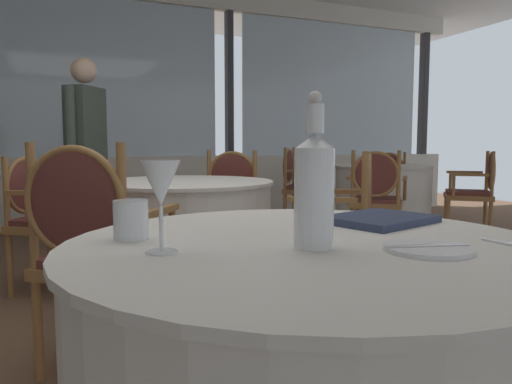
{
  "coord_description": "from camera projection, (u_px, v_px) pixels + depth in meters",
  "views": [
    {
      "loc": [
        -0.51,
        -2.16,
        0.97
      ],
      "look_at": [
        -0.05,
        -1.04,
        0.86
      ],
      "focal_mm": 33.69,
      "sensor_mm": 36.0,
      "label": 1
    }
  ],
  "objects": [
    {
      "name": "ground_plane",
      "position": [
        182.0,
        352.0,
        2.28
      ],
      "size": [
        13.71,
        13.71,
        0.0
      ],
      "primitive_type": "plane",
      "color": "brown"
    },
    {
      "name": "dining_chair_0_1",
      "position": [
        93.0,
        240.0,
        2.01
      ],
      "size": [
        0.66,
        0.64,
        0.99
      ],
      "rotation": [
        0.0,
        0.0,
        7.23
      ],
      "color": "olive",
      "rests_on": "ground_plane"
    },
    {
      "name": "window_wall_far",
      "position": [
        102.0,
        128.0,
        5.81
      ],
      "size": [
        10.38,
        0.14,
        2.99
      ],
      "color": "silver",
      "rests_on": "ground_plane"
    },
    {
      "name": "menu_book",
      "position": [
        379.0,
        219.0,
        1.34
      ],
      "size": [
        0.34,
        0.29,
        0.02
      ],
      "primitive_type": "cube",
      "rotation": [
        0.0,
        0.0,
        0.31
      ],
      "color": "#2D3856",
      "rests_on": "foreground_table"
    },
    {
      "name": "water_tumbler",
      "position": [
        131.0,
        220.0,
        1.1
      ],
      "size": [
        0.08,
        0.08,
        0.09
      ],
      "primitive_type": "cylinder",
      "color": "white",
      "rests_on": "foreground_table"
    },
    {
      "name": "dining_chair_0_2",
      "position": [
        344.0,
        219.0,
        2.75
      ],
      "size": [
        0.64,
        0.66,
        0.95
      ],
      "rotation": [
        0.0,
        0.0,
        8.8
      ],
      "color": "olive",
      "rests_on": "ground_plane"
    },
    {
      "name": "background_table_0",
      "position": [
        183.0,
        241.0,
        3.0
      ],
      "size": [
        1.13,
        1.13,
        0.76
      ],
      "color": "silver",
      "rests_on": "ground_plane"
    },
    {
      "name": "diner_person_1",
      "position": [
        86.0,
        144.0,
        4.22
      ],
      "size": [
        0.37,
        0.44,
        1.74
      ],
      "rotation": [
        0.0,
        0.0,
        2.51
      ],
      "color": "#334770",
      "rests_on": "ground_plane"
    },
    {
      "name": "background_table_2",
      "position": [
        383.0,
        199.0,
        5.36
      ],
      "size": [
        1.07,
        1.07,
        0.76
      ],
      "color": "silver",
      "rests_on": "ground_plane"
    },
    {
      "name": "dining_chair_2_2",
      "position": [
        477.0,
        187.0,
        5.04
      ],
      "size": [
        0.65,
        0.66,
        0.92
      ],
      "rotation": [
        0.0,
        0.0,
        8.71
      ],
      "color": "olive",
      "rests_on": "ground_plane"
    },
    {
      "name": "dining_chair_2_0",
      "position": [
        299.0,
        181.0,
        5.64
      ],
      "size": [
        0.65,
        0.66,
        0.96
      ],
      "rotation": [
        0.0,
        0.0,
        5.57
      ],
      "color": "olive",
      "rests_on": "ground_plane"
    },
    {
      "name": "dining_chair_0_0",
      "position": [
        44.0,
        211.0,
        3.21
      ],
      "size": [
        0.64,
        0.66,
        0.91
      ],
      "rotation": [
        0.0,
        0.0,
        5.66
      ],
      "color": "olive",
      "rests_on": "ground_plane"
    },
    {
      "name": "water_bottle",
      "position": [
        314.0,
        187.0,
        1.0
      ],
      "size": [
        0.08,
        0.08,
        0.33
      ],
      "color": "white",
      "rests_on": "foreground_table"
    },
    {
      "name": "dining_chair_2_1",
      "position": [
        376.0,
        192.0,
        4.44
      ],
      "size": [
        0.66,
        0.65,
        0.94
      ],
      "rotation": [
        0.0,
        0.0,
        7.14
      ],
      "color": "olive",
      "rests_on": "ground_plane"
    },
    {
      "name": "wine_glass",
      "position": [
        160.0,
        185.0,
        0.95
      ],
      "size": [
        0.08,
        0.08,
        0.19
      ],
      "color": "white",
      "rests_on": "foreground_table"
    },
    {
      "name": "butter_knife",
      "position": [
        427.0,
        246.0,
        0.98
      ],
      "size": [
        0.18,
        0.06,
        0.0
      ],
      "primitive_type": "cube",
      "rotation": [
        0.0,
        0.0,
        -0.24
      ],
      "color": "silver",
      "rests_on": "foreground_table"
    },
    {
      "name": "side_plate",
      "position": [
        427.0,
        249.0,
        0.98
      ],
      "size": [
        0.18,
        0.18,
        0.01
      ],
      "primitive_type": "cylinder",
      "color": "white",
      "rests_on": "foreground_table"
    },
    {
      "name": "dining_chair_0_3",
      "position": [
        228.0,
        198.0,
        3.94
      ],
      "size": [
        0.66,
        0.64,
        0.94
      ],
      "rotation": [
        0.0,
        0.0,
        10.37
      ],
      "color": "olive",
      "rests_on": "ground_plane"
    },
    {
      "name": "dining_chair_2_3",
      "position": [
        388.0,
        181.0,
        6.25
      ],
      "size": [
        0.66,
        0.65,
        0.9
      ],
      "rotation": [
        0.0,
        0.0,
        10.28
      ],
      "color": "olive",
      "rests_on": "ground_plane"
    }
  ]
}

